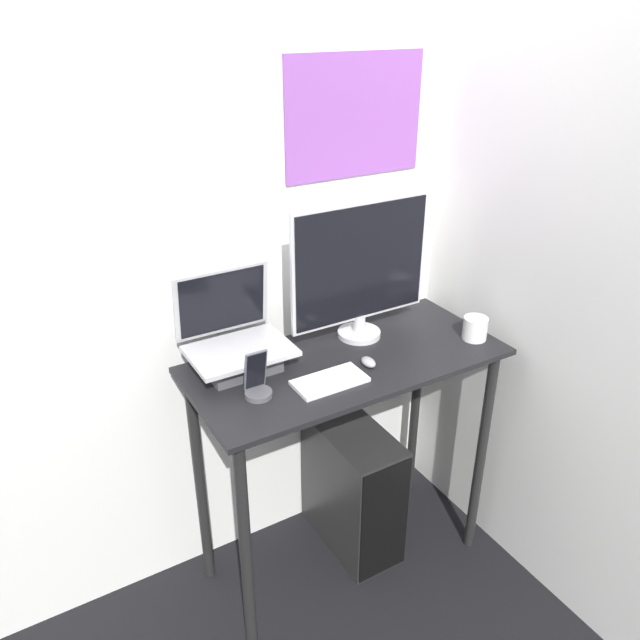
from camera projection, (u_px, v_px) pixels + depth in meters
ground_plane at (378, 603)px, 2.43m from camera, size 12.00×12.00×0.00m
wall_back at (299, 242)px, 2.31m from camera, size 6.00×0.06×2.60m
wall_side_right at (548, 261)px, 2.14m from camera, size 0.05×6.00×2.60m
desk at (346, 401)px, 2.28m from camera, size 1.13×0.52×0.97m
laptop at (237, 346)px, 2.11m from camera, size 0.34×0.28×0.33m
monitor at (361, 270)px, 2.23m from camera, size 0.56×0.16×0.52m
keyboard at (330, 381)px, 2.05m from camera, size 0.24×0.12×0.02m
mouse at (368, 362)px, 2.14m from camera, size 0.04×0.07×0.03m
cell_phone at (257, 384)px, 1.97m from camera, size 0.09×0.09×0.16m
computer_tower at (353, 487)px, 2.61m from camera, size 0.23×0.46×0.57m
mug at (475, 328)px, 2.31m from camera, size 0.09×0.09×0.09m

